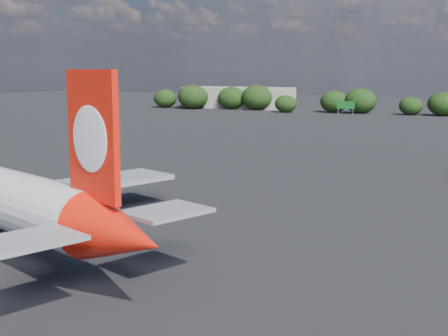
% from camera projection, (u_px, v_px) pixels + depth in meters
% --- Properties ---
extents(ground, '(500.00, 500.00, 0.00)m').
position_uv_depth(ground, '(265.00, 167.00, 98.85)').
color(ground, black).
rests_on(ground, ground).
extents(terminal_building, '(42.00, 16.00, 8.00)m').
position_uv_depth(terminal_building, '(238.00, 98.00, 243.46)').
color(terminal_building, gray).
rests_on(terminal_building, ground).
extents(highway_sign, '(6.00, 0.30, 4.50)m').
position_uv_depth(highway_sign, '(346.00, 105.00, 209.16)').
color(highway_sign, '#125E1D').
rests_on(highway_sign, ground).
extents(billboard_yellow, '(5.00, 0.30, 5.50)m').
position_uv_depth(billboard_yellow, '(442.00, 104.00, 201.46)').
color(billboard_yellow, yellow).
rests_on(billboard_yellow, ground).
extents(horizon_treeline, '(208.06, 16.25, 9.31)m').
position_uv_depth(horizon_treeline, '(392.00, 103.00, 207.57)').
color(horizon_treeline, black).
rests_on(horizon_treeline, ground).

